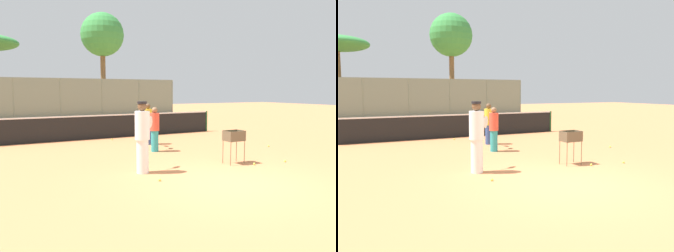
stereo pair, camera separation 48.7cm
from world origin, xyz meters
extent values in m
plane|color=#D37F4C|center=(0.00, 0.00, 0.00)|extent=(80.00, 80.00, 0.00)
cylinder|color=#26592D|center=(5.09, 8.39, 0.54)|extent=(0.10, 0.10, 1.07)
cube|color=black|center=(0.00, 8.39, 0.51)|extent=(10.19, 0.01, 1.01)
cube|color=white|center=(0.00, 8.39, 1.04)|extent=(10.19, 0.02, 0.06)
cylinder|color=gray|center=(-3.45, 21.57, 1.58)|extent=(0.08, 0.08, 3.15)
cylinder|color=gray|center=(0.00, 21.57, 1.58)|extent=(0.08, 0.08, 3.15)
cylinder|color=gray|center=(3.45, 21.57, 1.58)|extent=(0.08, 0.08, 3.15)
cylinder|color=gray|center=(6.90, 21.57, 1.58)|extent=(0.08, 0.08, 3.15)
cylinder|color=gray|center=(10.35, 21.57, 1.58)|extent=(0.08, 0.08, 3.15)
cube|color=gray|center=(0.00, 21.57, 1.58)|extent=(20.70, 0.01, 3.15)
cylinder|color=brown|center=(4.67, 25.04, 3.10)|extent=(0.48, 0.48, 6.21)
sphere|color=#388E42|center=(4.67, 25.04, 7.43)|extent=(4.08, 4.08, 4.08)
cylinder|color=brown|center=(-5.17, 26.54, 2.78)|extent=(0.44, 0.44, 5.56)
cylinder|color=teal|center=(0.11, 4.42, 0.37)|extent=(0.26, 0.26, 0.75)
cylinder|color=#E54C38|center=(0.11, 4.42, 1.06)|extent=(0.33, 0.33, 0.62)
sphere|color=#8C6647|center=(0.11, 4.42, 1.47)|extent=(0.20, 0.20, 0.20)
cylinder|color=black|center=(0.24, 4.73, 0.90)|extent=(0.08, 0.15, 0.27)
ellipsoid|color=silver|center=(0.31, 4.89, 1.12)|extent=(0.18, 0.38, 0.43)
cylinder|color=white|center=(-1.49, 1.84, 0.44)|extent=(0.31, 0.31, 0.88)
cylinder|color=white|center=(-1.49, 1.84, 1.25)|extent=(0.39, 0.39, 0.74)
sphere|color=brown|center=(-1.49, 1.84, 1.74)|extent=(0.24, 0.24, 0.24)
cylinder|color=black|center=(-1.49, 1.84, 1.84)|extent=(0.25, 0.25, 0.06)
cylinder|color=black|center=(-1.22, 2.09, 1.07)|extent=(0.13, 0.12, 0.27)
ellipsoid|color=silver|center=(-1.08, 2.22, 1.29)|extent=(0.31, 0.29, 0.43)
cylinder|color=#334C8C|center=(0.55, 5.94, 0.39)|extent=(0.28, 0.28, 0.78)
cylinder|color=yellow|center=(0.55, 5.94, 1.10)|extent=(0.34, 0.34, 0.65)
sphere|color=brown|center=(0.55, 5.94, 1.53)|extent=(0.21, 0.21, 0.21)
cylinder|color=black|center=(0.44, 5.61, 0.94)|extent=(0.07, 0.15, 0.27)
ellipsoid|color=silver|center=(0.38, 5.44, 1.16)|extent=(0.15, 0.39, 0.43)
cylinder|color=brown|center=(1.07, 1.41, 0.34)|extent=(0.02, 0.02, 0.68)
cylinder|color=brown|center=(1.58, 1.41, 0.34)|extent=(0.02, 0.02, 0.68)
cylinder|color=brown|center=(1.07, 1.77, 0.34)|extent=(0.02, 0.02, 0.68)
cylinder|color=brown|center=(1.58, 1.77, 0.34)|extent=(0.02, 0.02, 0.68)
cube|color=brown|center=(1.32, 1.59, 0.69)|extent=(0.55, 0.40, 0.01)
cube|color=brown|center=(1.32, 1.39, 0.83)|extent=(0.55, 0.01, 0.30)
cube|color=brown|center=(1.32, 1.79, 0.83)|extent=(0.55, 0.01, 0.30)
cube|color=brown|center=(1.05, 1.59, 0.83)|extent=(0.01, 0.40, 0.30)
cube|color=brown|center=(1.60, 1.59, 0.83)|extent=(0.01, 0.40, 0.30)
sphere|color=#D1E54C|center=(1.51, 1.63, 0.78)|extent=(0.07, 0.07, 0.07)
sphere|color=#D1E54C|center=(1.20, 1.52, 0.73)|extent=(0.07, 0.07, 0.07)
sphere|color=#D1E54C|center=(1.43, 1.59, 0.73)|extent=(0.07, 0.07, 0.07)
sphere|color=#D1E54C|center=(1.41, 1.58, 0.73)|extent=(0.07, 0.07, 0.07)
sphere|color=#D1E54C|center=(1.18, 1.64, 0.73)|extent=(0.07, 0.07, 0.07)
sphere|color=#D1E54C|center=(1.14, 1.47, 0.78)|extent=(0.07, 0.07, 0.07)
sphere|color=#D1E54C|center=(1.19, 1.72, 0.73)|extent=(0.07, 0.07, 0.07)
sphere|color=#D1E54C|center=(1.44, 1.46, 0.73)|extent=(0.07, 0.07, 0.07)
sphere|color=#D1E54C|center=(1.48, 1.53, 0.78)|extent=(0.07, 0.07, 0.07)
sphere|color=#D1E54C|center=(1.29, 1.63, 0.73)|extent=(0.07, 0.07, 0.07)
sphere|color=#D1E54C|center=(1.44, 1.70, 0.78)|extent=(0.07, 0.07, 0.07)
sphere|color=#D1E54C|center=(1.22, 1.57, 0.78)|extent=(0.07, 0.07, 0.07)
sphere|color=#D1E54C|center=(1.44, 1.44, 0.78)|extent=(0.07, 0.07, 0.07)
sphere|color=#D1E54C|center=(1.11, 1.67, 0.78)|extent=(0.07, 0.07, 0.07)
sphere|color=#D1E54C|center=(-0.35, 7.71, 0.03)|extent=(0.07, 0.07, 0.07)
sphere|color=#D1E54C|center=(4.40, 3.23, 0.03)|extent=(0.07, 0.07, 0.07)
sphere|color=#D1E54C|center=(2.82, 1.01, 0.03)|extent=(0.07, 0.07, 0.07)
sphere|color=#D1E54C|center=(-1.46, 0.93, 0.03)|extent=(0.07, 0.07, 0.07)
sphere|color=#D1E54C|center=(1.73, 1.15, 0.03)|extent=(0.07, 0.07, 0.07)
cube|color=#232328|center=(-1.23, 25.98, 0.45)|extent=(4.20, 1.70, 0.90)
cube|color=#33383D|center=(-1.43, 25.98, 1.25)|extent=(2.20, 1.50, 0.70)
camera|label=1|loc=(-4.88, -5.86, 2.14)|focal=35.00mm
camera|label=2|loc=(-4.45, -6.08, 2.14)|focal=35.00mm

